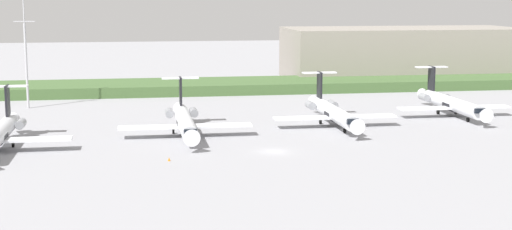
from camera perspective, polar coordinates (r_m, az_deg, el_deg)
ground_plane at (r=145.64m, az=-0.80°, el=-0.39°), size 500.00×500.00×0.00m
grass_berm at (r=189.61m, az=-2.81°, el=2.21°), size 320.00×20.00×2.53m
regional_jet_second at (r=130.20m, az=-5.44°, el=-0.44°), size 22.81×31.00×9.00m
regional_jet_third at (r=139.96m, az=5.87°, el=0.22°), size 22.81×31.00×9.00m
regional_jet_fourth at (r=155.86m, az=14.59°, el=0.89°), size 22.81×31.00×9.00m
antenna_mast at (r=166.83m, az=-17.09°, el=4.47°), size 4.40×0.50×28.37m
distant_hangar at (r=221.55m, az=11.06°, el=4.63°), size 66.93×29.01×14.61m
safety_cone_front_marker at (r=110.82m, az=-6.62°, el=-3.35°), size 0.44×0.44×0.55m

